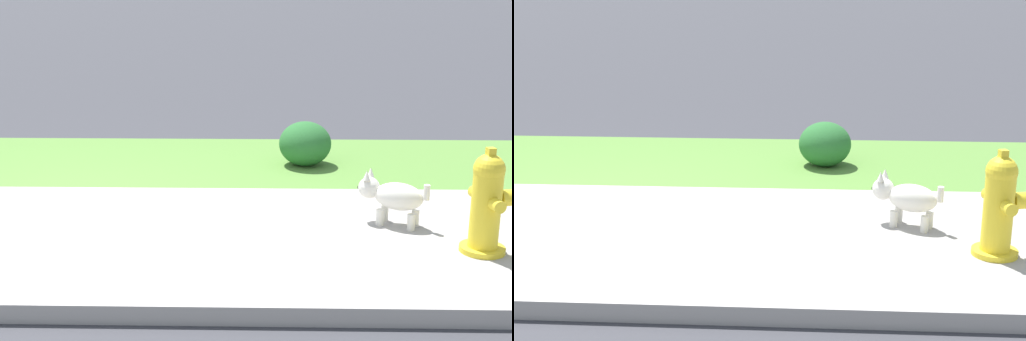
# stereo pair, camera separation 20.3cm
# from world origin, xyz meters

# --- Properties ---
(ground_plane) EXTENTS (120.00, 120.00, 0.00)m
(ground_plane) POSITION_xyz_m (0.00, 0.00, 0.00)
(ground_plane) COLOR #38383D
(sidewalk_pavement) EXTENTS (18.00, 2.50, 0.01)m
(sidewalk_pavement) POSITION_xyz_m (0.00, 0.00, 0.01)
(sidewalk_pavement) COLOR #9E9993
(sidewalk_pavement) RESTS_ON ground
(grass_verge) EXTENTS (18.00, 2.04, 0.01)m
(grass_verge) POSITION_xyz_m (0.00, 2.27, 0.00)
(grass_verge) COLOR #568438
(grass_verge) RESTS_ON ground
(fire_hydrant_near_corner) EXTENTS (0.38, 0.40, 0.78)m
(fire_hydrant_near_corner) POSITION_xyz_m (3.24, -0.26, 0.38)
(fire_hydrant_near_corner) COLOR yellow
(fire_hydrant_near_corner) RESTS_ON ground
(small_white_dog) EXTENTS (0.53, 0.38, 0.44)m
(small_white_dog) POSITION_xyz_m (2.67, 0.30, 0.25)
(small_white_dog) COLOR silver
(small_white_dog) RESTS_ON ground
(shrub_bush_far_verge) EXTENTS (0.54, 0.54, 0.46)m
(shrub_bush_far_verge) POSITION_xyz_m (2.06, 2.12, 0.23)
(shrub_bush_far_verge) COLOR #28662D
(shrub_bush_far_verge) RESTS_ON ground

